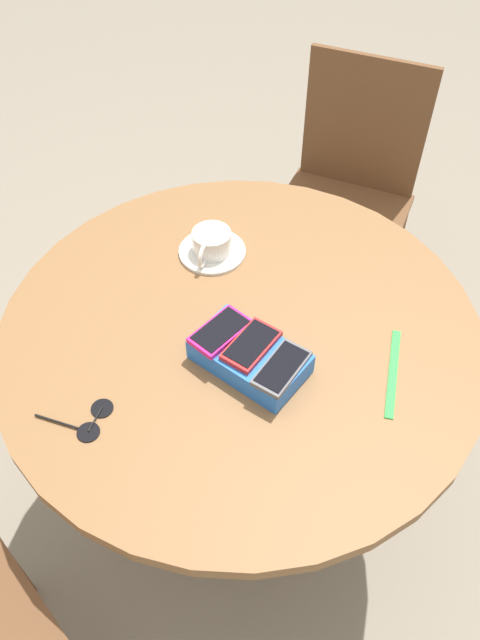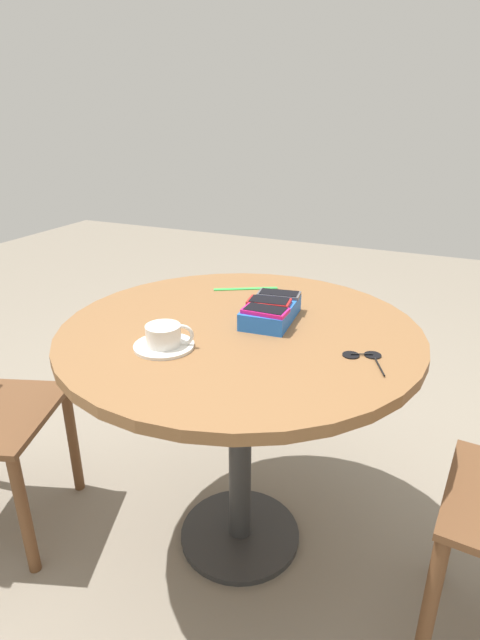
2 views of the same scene
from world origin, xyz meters
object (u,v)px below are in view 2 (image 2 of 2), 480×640
object	(u,v)px
phone_box	(271,312)
phone_red	(269,302)
round_table	(240,363)
phone_magenta	(265,311)
coffee_cup	(165,335)
sunglasses	(364,356)
phone_gray	(279,294)
saucer	(164,346)
lanyard_strap	(246,289)

from	to	relation	value
phone_box	phone_red	size ratio (longest dim) A/B	1.78
round_table	phone_magenta	world-z (taller)	phone_magenta
coffee_cup	sunglasses	size ratio (longest dim) A/B	0.97
coffee_cup	phone_gray	bearing A→B (deg)	153.52
round_table	sunglasses	bearing A→B (deg)	82.35
phone_red	phone_box	bearing A→B (deg)	106.97
phone_gray	saucer	distance (m)	0.39
saucer	coffee_cup	world-z (taller)	coffee_cup
round_table	coffee_cup	world-z (taller)	coffee_cup
round_table	phone_gray	bearing A→B (deg)	160.07
saucer	sunglasses	xyz separation A→B (m)	(-0.15, 0.47, -0.00)
saucer	sunglasses	bearing A→B (deg)	107.72
phone_magenta	coffee_cup	size ratio (longest dim) A/B	1.03
lanyard_strap	sunglasses	xyz separation A→B (m)	(0.34, 0.46, 0.00)
phone_box	saucer	xyz separation A→B (m)	(0.28, -0.18, -0.02)
saucer	lanyard_strap	distance (m)	0.49
phone_red	phone_magenta	xyz separation A→B (m)	(0.07, 0.01, -0.00)
saucer	lanyard_strap	size ratio (longest dim) A/B	0.72
coffee_cup	lanyard_strap	xyz separation A→B (m)	(-0.49, 0.01, -0.03)
round_table	phone_box	bearing A→B (deg)	143.47
phone_box	phone_magenta	bearing A→B (deg)	8.23
phone_red	round_table	bearing A→B (deg)	-34.70
round_table	phone_gray	world-z (taller)	phone_gray
phone_magenta	sunglasses	distance (m)	0.29
sunglasses	phone_gray	bearing A→B (deg)	-124.62
phone_magenta	lanyard_strap	bearing A→B (deg)	-147.56
round_table	coffee_cup	bearing A→B (deg)	-31.18
round_table	coffee_cup	xyz separation A→B (m)	(0.19, -0.12, 0.15)
saucer	coffee_cup	xyz separation A→B (m)	(-0.00, 0.00, 0.03)
phone_magenta	saucer	distance (m)	0.29
phone_box	sunglasses	bearing A→B (deg)	66.33
saucer	phone_red	bearing A→B (deg)	147.46
phone_gray	phone_red	bearing A→B (deg)	-1.38
phone_magenta	sunglasses	xyz separation A→B (m)	(0.06, 0.28, -0.05)
lanyard_strap	coffee_cup	bearing A→B (deg)	-0.78
saucer	phone_box	bearing A→B (deg)	146.89
phone_red	lanyard_strap	size ratio (longest dim) A/B	0.59
phone_gray	phone_magenta	distance (m)	0.14
lanyard_strap	sunglasses	bearing A→B (deg)	53.27
sunglasses	saucer	bearing A→B (deg)	-72.28
phone_box	phone_magenta	xyz separation A→B (m)	(0.07, 0.01, 0.03)
coffee_cup	saucer	bearing A→B (deg)	-67.36
saucer	coffee_cup	size ratio (longest dim) A/B	1.31
phone_box	coffee_cup	xyz separation A→B (m)	(0.27, -0.18, 0.01)
phone_gray	sunglasses	xyz separation A→B (m)	(0.20, 0.29, -0.05)
round_table	sunglasses	xyz separation A→B (m)	(0.05, 0.35, 0.11)
phone_box	lanyard_strap	xyz separation A→B (m)	(-0.22, -0.17, -0.02)
saucer	coffee_cup	bearing A→B (deg)	112.64
phone_magenta	lanyard_strap	xyz separation A→B (m)	(-0.28, -0.18, -0.05)
phone_gray	sunglasses	distance (m)	0.36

